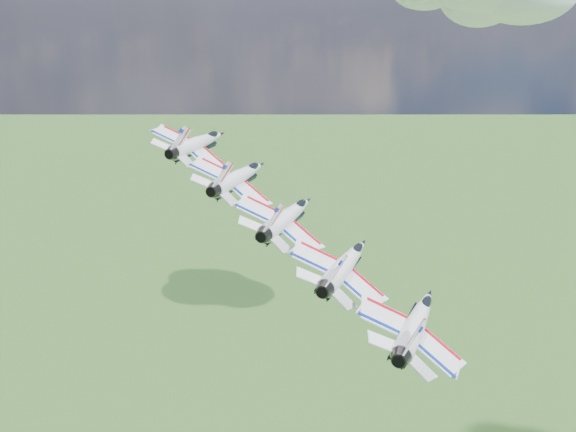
% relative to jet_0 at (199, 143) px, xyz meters
% --- Properties ---
extents(jet_0, '(16.03, 19.09, 9.42)m').
position_rel_jet_0_xyz_m(jet_0, '(0.00, 0.00, 0.00)').
color(jet_0, white).
extents(jet_1, '(16.03, 19.09, 9.42)m').
position_rel_jet_0_xyz_m(jet_1, '(7.48, -7.58, -2.74)').
color(jet_1, white).
extents(jet_2, '(16.03, 19.09, 9.42)m').
position_rel_jet_0_xyz_m(jet_2, '(14.96, -15.16, -5.49)').
color(jet_2, silver).
extents(jet_3, '(16.03, 19.09, 9.42)m').
position_rel_jet_0_xyz_m(jet_3, '(22.44, -22.75, -8.23)').
color(jet_3, silver).
extents(jet_4, '(16.03, 19.09, 9.42)m').
position_rel_jet_0_xyz_m(jet_4, '(29.91, -30.33, -10.97)').
color(jet_4, silver).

